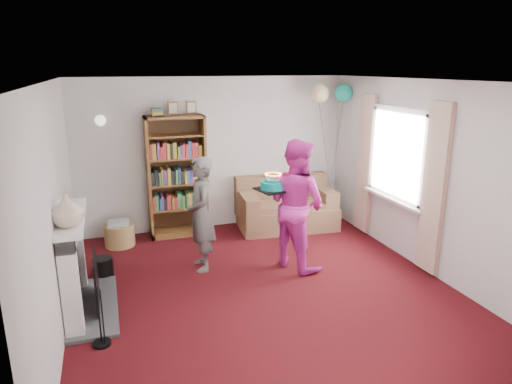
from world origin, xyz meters
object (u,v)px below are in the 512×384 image
object	(u,v)px
bookcase	(176,177)
birthday_cake	(273,185)
sofa	(286,208)
person_striped	(201,214)
person_magenta	(297,204)

from	to	relation	value
bookcase	birthday_cake	size ratio (longest dim) A/B	5.35
sofa	bookcase	bearing A→B (deg)	177.84
person_striped	person_magenta	xyz separation A→B (m)	(1.24, -0.31, 0.11)
person_magenta	bookcase	bearing A→B (deg)	13.99
sofa	person_striped	size ratio (longest dim) A/B	1.05
sofa	person_striped	distance (m)	2.12
bookcase	sofa	bearing A→B (deg)	-7.48
sofa	birthday_cake	distance (m)	1.88
sofa	person_striped	world-z (taller)	person_striped
bookcase	birthday_cake	distance (m)	2.00
person_magenta	birthday_cake	world-z (taller)	person_magenta
person_striped	birthday_cake	world-z (taller)	person_striped
bookcase	person_magenta	world-z (taller)	bookcase
bookcase	person_striped	world-z (taller)	bookcase
bookcase	birthday_cake	xyz separation A→B (m)	(1.01, -1.72, 0.22)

